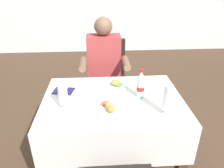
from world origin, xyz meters
TOP-DOWN VIEW (x-y plane):
  - ground_plane at (0.00, 0.00)m, footprint 11.00×11.00m
  - main_dining_table at (-0.08, -0.01)m, footprint 1.13×0.81m
  - chair_far_diner_seat at (-0.08, 0.79)m, footprint 0.44×0.50m
  - seated_diner_far at (-0.13, 0.69)m, footprint 0.50×0.46m
  - plate_near_camera at (-0.12, -0.18)m, footprint 0.24×0.24m
  - plate_far_diner at (-0.05, 0.20)m, footprint 0.24×0.24m
  - beer_glass_left at (0.28, -0.24)m, footprint 0.07×0.07m
  - beer_glass_middle at (-0.46, -0.11)m, footprint 0.07×0.07m
  - cola_bottle_primary at (0.14, 0.01)m, footprint 0.06×0.06m
  - napkin_cutlery_set at (-0.50, 0.14)m, footprint 0.19×0.20m

SIDE VIEW (x-z plane):
  - ground_plane at x=0.00m, z-range 0.00..0.00m
  - chair_far_diner_seat at x=-0.08m, z-range 0.07..1.04m
  - main_dining_table at x=-0.08m, z-range 0.20..0.95m
  - seated_diner_far at x=-0.13m, z-range 0.08..1.34m
  - napkin_cutlery_set at x=-0.50m, z-range 0.75..0.76m
  - plate_far_diner at x=-0.05m, z-range 0.73..0.79m
  - plate_near_camera at x=-0.12m, z-range 0.73..0.80m
  - beer_glass_middle at x=-0.46m, z-range 0.75..0.95m
  - cola_bottle_primary at x=0.14m, z-range 0.73..0.97m
  - beer_glass_left at x=0.28m, z-range 0.75..0.98m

